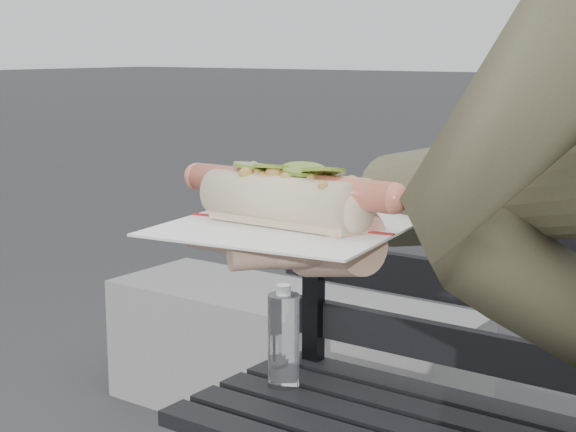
% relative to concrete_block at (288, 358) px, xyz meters
% --- Properties ---
extents(concrete_block, '(1.20, 0.40, 0.40)m').
position_rel_concrete_block_xyz_m(concrete_block, '(0.00, 0.00, 0.00)').
color(concrete_block, slate).
rests_on(concrete_block, ground).
extents(held_hotdog, '(0.62, 0.31, 0.20)m').
position_rel_concrete_block_xyz_m(held_hotdog, '(1.29, -1.47, 0.85)').
color(held_hotdog, '#46422F').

